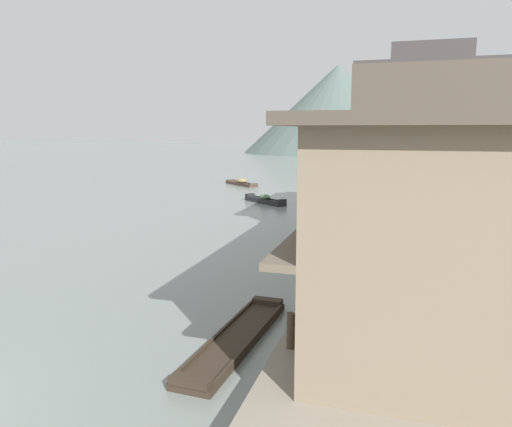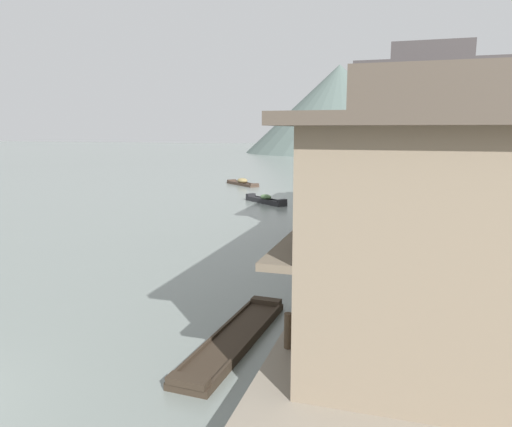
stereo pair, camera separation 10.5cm
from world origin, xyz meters
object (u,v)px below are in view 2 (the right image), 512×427
at_px(boat_moored_nearest, 323,195).
at_px(house_waterfront_second, 422,188).
at_px(mooring_post_dock_mid, 341,240).
at_px(boat_upstream_distant, 266,200).
at_px(house_waterfront_tall, 423,147).
at_px(boat_moored_second, 234,339).
at_px(boat_midriver_drifting, 242,183).
at_px(boat_moored_far, 315,236).
at_px(boat_crossing_west, 355,187).
at_px(boat_moored_third, 357,181).
at_px(house_waterfront_nearest, 422,222).
at_px(mooring_post_dock_near, 288,331).
at_px(boat_midriver_upstream, 340,214).
at_px(house_waterfront_narrow, 413,143).
at_px(mooring_post_dock_far, 364,203).

distance_m(boat_moored_nearest, house_waterfront_second, 24.39).
distance_m(house_waterfront_second, mooring_post_dock_mid, 4.43).
distance_m(boat_upstream_distant, house_waterfront_tall, 17.36).
bearing_deg(boat_moored_second, boat_midriver_drifting, 108.32).
height_order(boat_moored_far, mooring_post_dock_mid, mooring_post_dock_mid).
distance_m(boat_moored_far, boat_crossing_west, 22.61).
xyz_separation_m(boat_moored_third, house_waterfront_tall, (5.80, -29.99, 4.92)).
height_order(boat_moored_nearest, boat_moored_far, boat_moored_nearest).
relative_size(boat_moored_third, house_waterfront_tall, 0.47).
relative_size(boat_midriver_drifting, house_waterfront_second, 0.69).
height_order(boat_moored_nearest, boat_upstream_distant, boat_moored_nearest).
xyz_separation_m(boat_midriver_drifting, house_waterfront_nearest, (16.99, -37.05, 3.50)).
xyz_separation_m(boat_moored_third, house_waterfront_second, (5.61, -36.42, 3.63)).
bearing_deg(mooring_post_dock_near, mooring_post_dock_mid, 90.00).
bearing_deg(mooring_post_dock_mid, boat_midriver_upstream, 97.24).
bearing_deg(boat_moored_third, boat_upstream_distant, -107.53).
relative_size(boat_moored_second, boat_crossing_west, 1.49).
relative_size(boat_crossing_west, house_waterfront_tall, 0.45).
bearing_deg(boat_crossing_west, mooring_post_dock_mid, -85.78).
bearing_deg(mooring_post_dock_mid, house_waterfront_nearest, -71.51).
bearing_deg(boat_moored_nearest, mooring_post_dock_mid, -78.74).
bearing_deg(house_waterfront_tall, boat_midriver_drifting, 126.15).
bearing_deg(boat_moored_far, boat_midriver_upstream, 87.18).
height_order(boat_crossing_west, house_waterfront_tall, house_waterfront_tall).
relative_size(boat_moored_third, house_waterfront_nearest, 0.52).
height_order(boat_moored_second, house_waterfront_nearest, house_waterfront_nearest).
relative_size(boat_moored_far, boat_upstream_distant, 1.32).
height_order(boat_midriver_drifting, house_waterfront_narrow, house_waterfront_narrow).
bearing_deg(boat_moored_far, mooring_post_dock_near, -82.41).
distance_m(boat_moored_far, boat_midriver_drifting, 26.42).
xyz_separation_m(mooring_post_dock_mid, mooring_post_dock_far, (0.00, 11.83, -0.09)).
xyz_separation_m(boat_moored_nearest, boat_midriver_upstream, (2.61, -8.57, -0.16)).
xyz_separation_m(boat_midriver_upstream, house_waterfront_tall, (4.89, -8.01, 4.94)).
bearing_deg(house_waterfront_tall, boat_upstream_distant, 133.35).
height_order(boat_moored_nearest, house_waterfront_narrow, house_waterfront_narrow).
bearing_deg(boat_moored_far, house_waterfront_second, -52.99).
distance_m(boat_moored_second, boat_moored_far, 13.43).
bearing_deg(house_waterfront_narrow, boat_midriver_drifting, 134.12).
relative_size(boat_moored_far, house_waterfront_tall, 0.62).
relative_size(boat_moored_nearest, boat_upstream_distant, 0.83).
relative_size(boat_moored_third, house_waterfront_narrow, 0.47).
xyz_separation_m(boat_upstream_distant, house_waterfront_second, (11.25, -18.55, 3.51)).
bearing_deg(mooring_post_dock_far, mooring_post_dock_mid, -90.00).
distance_m(house_waterfront_nearest, mooring_post_dock_near, 4.08).
bearing_deg(house_waterfront_nearest, mooring_post_dock_mid, 108.49).
relative_size(house_waterfront_tall, mooring_post_dock_mid, 9.91).
bearing_deg(boat_moored_nearest, mooring_post_dock_far, -65.69).
xyz_separation_m(house_waterfront_nearest, mooring_post_dock_mid, (-2.90, 8.68, -2.56)).
bearing_deg(house_waterfront_tall, house_waterfront_nearest, -91.68).
relative_size(boat_moored_far, house_waterfront_nearest, 0.69).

